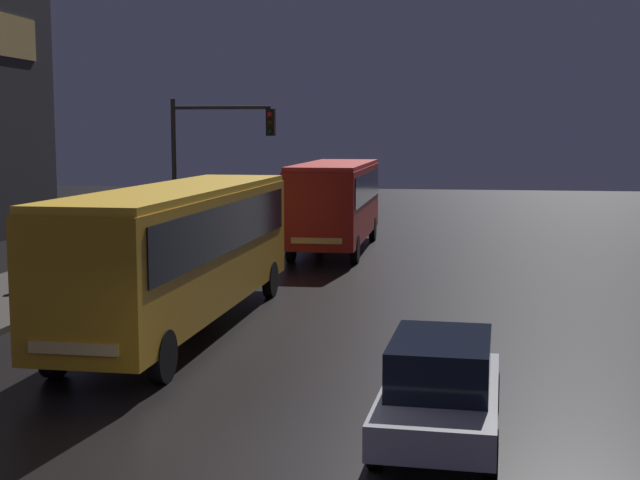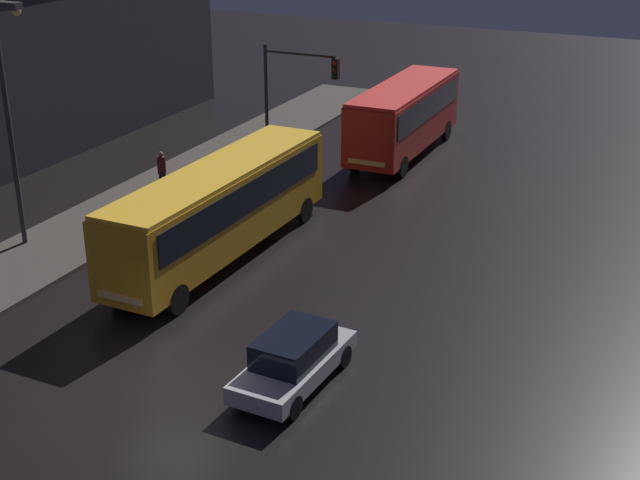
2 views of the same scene
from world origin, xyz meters
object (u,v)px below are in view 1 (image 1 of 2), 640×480
object	(u,v)px
bus_far	(336,197)
traffic_light_main	(211,152)
pedestrian_mid	(46,248)
car_taxi	(440,387)
bus_near	(182,242)

from	to	relation	value
bus_far	traffic_light_main	xyz separation A→B (m)	(-3.69, -4.60, 1.82)
pedestrian_mid	car_taxi	bearing A→B (deg)	65.99
bus_far	car_taxi	bearing A→B (deg)	101.98
car_taxi	pedestrian_mid	size ratio (longest dim) A/B	2.39
bus_far	pedestrian_mid	bearing A→B (deg)	54.04
pedestrian_mid	bus_far	bearing A→B (deg)	163.50
bus_near	car_taxi	xyz separation A→B (m)	(6.09, -6.55, -1.29)
car_taxi	bus_near	bearing A→B (deg)	-44.21
bus_near	bus_far	size ratio (longest dim) A/B	1.23
bus_near	pedestrian_mid	world-z (taller)	bus_near
bus_far	traffic_light_main	world-z (taller)	traffic_light_main
pedestrian_mid	bus_near	bearing A→B (deg)	70.50
bus_near	pedestrian_mid	distance (m)	7.20
traffic_light_main	pedestrian_mid	bearing A→B (deg)	-123.42
pedestrian_mid	traffic_light_main	size ratio (longest dim) A/B	0.32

